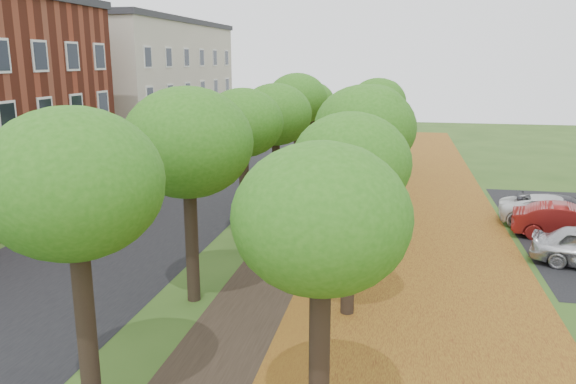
% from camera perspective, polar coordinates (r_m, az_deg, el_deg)
% --- Properties ---
extents(street_asphalt, '(8.00, 70.00, 0.01)m').
position_cam_1_polar(street_asphalt, '(27.98, -13.23, -2.27)').
color(street_asphalt, black).
rests_on(street_asphalt, ground).
extents(footpath, '(3.20, 70.00, 0.01)m').
position_cam_1_polar(footpath, '(25.85, 2.12, -3.20)').
color(footpath, black).
rests_on(footpath, ground).
extents(leaf_verge, '(7.50, 70.00, 0.01)m').
position_cam_1_polar(leaf_verge, '(25.59, 13.27, -3.74)').
color(leaf_verge, olive).
rests_on(leaf_verge, ground).
extents(tree_row_west, '(3.53, 33.53, 6.28)m').
position_cam_1_polar(tree_row_west, '(25.36, -2.74, 7.37)').
color(tree_row_west, black).
rests_on(tree_row_west, ground).
extents(tree_row_east, '(3.53, 33.53, 6.28)m').
position_cam_1_polar(tree_row_east, '(24.66, 8.24, 7.08)').
color(tree_row_east, black).
rests_on(tree_row_east, ground).
extents(building_cream, '(10.30, 20.30, 10.40)m').
position_cam_1_polar(building_cream, '(47.39, -15.19, 10.27)').
color(building_cream, beige).
rests_on(building_cream, ground).
extents(car_red, '(4.63, 2.31, 1.46)m').
position_cam_1_polar(car_red, '(26.20, 26.60, -2.77)').
color(car_red, maroon).
rests_on(car_red, ground).
extents(car_grey, '(4.50, 2.57, 1.23)m').
position_cam_1_polar(car_grey, '(28.83, 26.32, -1.61)').
color(car_grey, '#37373C').
rests_on(car_grey, ground).
extents(car_white, '(5.15, 2.96, 1.35)m').
position_cam_1_polar(car_white, '(28.03, 25.58, -1.79)').
color(car_white, silver).
rests_on(car_white, ground).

